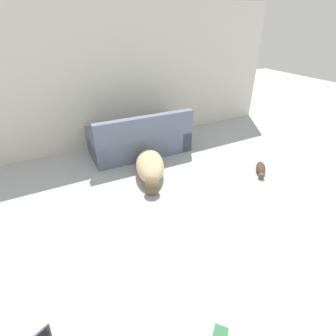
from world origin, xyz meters
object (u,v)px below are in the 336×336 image
Objects in this scene: couch at (140,140)px; dog at (150,167)px; book_green at (220,336)px; cat at (261,169)px.

couch reaches higher than dog.
couch is at bearing 77.46° from book_green.
cat is at bearing 38.35° from book_green.
cat is 2.33× the size of book_green.
couch is 1.35× the size of dog.
dog is 1.91m from cat.
couch is at bearing -171.56° from dog.
dog is at bearing 77.60° from book_green.
couch reaches higher than book_green.
dog is 2.71m from book_green.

